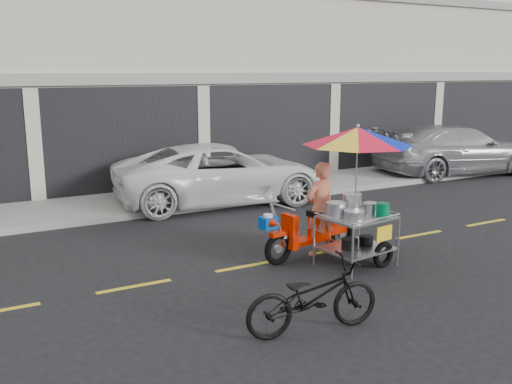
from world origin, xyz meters
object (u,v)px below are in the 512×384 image
silver_pickup (456,150)px  near_bicycle (313,297)px  food_vendor_rig (343,176)px  white_pickup (222,173)px

silver_pickup → near_bicycle: size_ratio=3.00×
silver_pickup → near_bicycle: bearing=132.7°
silver_pickup → food_vendor_rig: bearing=129.3°
white_pickup → near_bicycle: (-2.12, -7.26, -0.27)m
near_bicycle → food_vendor_rig: size_ratio=0.70×
white_pickup → silver_pickup: size_ratio=0.99×
food_vendor_rig → near_bicycle: bearing=-141.7°
white_pickup → near_bicycle: size_ratio=2.96×
near_bicycle → food_vendor_rig: food_vendor_rig is taller
white_pickup → near_bicycle: 7.56m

